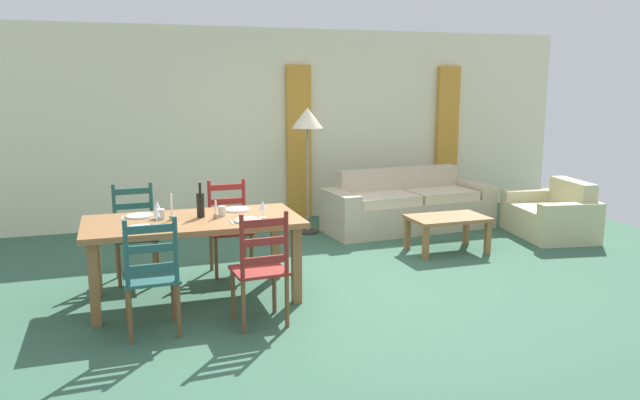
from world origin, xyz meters
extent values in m
cube|color=#355E48|center=(0.00, 0.00, -0.01)|extent=(9.60, 9.60, 0.02)
cube|color=#ECE8BF|center=(0.00, 3.30, 1.35)|extent=(9.60, 0.16, 2.70)
cube|color=gold|center=(0.54, 3.16, 1.10)|extent=(0.35, 0.08, 2.20)
cube|color=gold|center=(2.94, 3.16, 1.10)|extent=(0.35, 0.08, 2.20)
cube|color=olive|center=(-1.34, 0.15, 0.72)|extent=(1.90, 0.96, 0.05)
cube|color=olive|center=(-2.19, -0.23, 0.35)|extent=(0.08, 0.08, 0.70)
cube|color=olive|center=(-0.49, -0.23, 0.35)|extent=(0.08, 0.08, 0.70)
cube|color=olive|center=(-2.19, 0.53, 0.35)|extent=(0.08, 0.08, 0.70)
cube|color=olive|center=(-0.49, 0.53, 0.35)|extent=(0.08, 0.08, 0.70)
cube|color=#21514E|center=(-1.76, -0.52, 0.45)|extent=(0.43, 0.41, 0.03)
cylinder|color=brown|center=(-1.94, -0.36, 0.22)|extent=(0.04, 0.04, 0.43)
cylinder|color=brown|center=(-1.58, -0.35, 0.22)|extent=(0.04, 0.04, 0.43)
cylinder|color=brown|center=(-1.93, -0.70, 0.22)|extent=(0.04, 0.04, 0.43)
cylinder|color=brown|center=(-1.57, -0.69, 0.22)|extent=(0.04, 0.04, 0.43)
cylinder|color=#21514E|center=(-1.93, -0.70, 0.71)|extent=(0.04, 0.04, 0.50)
cylinder|color=#21514E|center=(-1.57, -0.69, 0.71)|extent=(0.04, 0.04, 0.50)
cube|color=#21514E|center=(-1.75, -0.69, 0.58)|extent=(0.38, 0.03, 0.06)
cube|color=#21514E|center=(-1.75, -0.69, 0.73)|extent=(0.38, 0.03, 0.06)
cube|color=#21514E|center=(-1.75, -0.69, 0.88)|extent=(0.38, 0.03, 0.06)
cube|color=maroon|center=(-0.91, -0.59, 0.45)|extent=(0.44, 0.42, 0.03)
cylinder|color=brown|center=(-1.10, -0.43, 0.22)|extent=(0.04, 0.04, 0.43)
cylinder|color=brown|center=(-0.74, -0.41, 0.22)|extent=(0.04, 0.04, 0.43)
cylinder|color=brown|center=(-1.08, -0.77, 0.22)|extent=(0.04, 0.04, 0.43)
cylinder|color=brown|center=(-0.72, -0.75, 0.22)|extent=(0.04, 0.04, 0.43)
cylinder|color=maroon|center=(-1.08, -0.77, 0.71)|extent=(0.04, 0.04, 0.50)
cylinder|color=maroon|center=(-0.72, -0.75, 0.71)|extent=(0.04, 0.04, 0.50)
cube|color=maroon|center=(-0.90, -0.76, 0.58)|extent=(0.38, 0.05, 0.06)
cube|color=maroon|center=(-0.90, -0.76, 0.73)|extent=(0.38, 0.05, 0.06)
cube|color=maroon|center=(-0.90, -0.76, 0.88)|extent=(0.38, 0.05, 0.06)
cube|color=#215348|center=(-1.82, 0.88, 0.45)|extent=(0.43, 0.42, 0.03)
cylinder|color=brown|center=(-1.64, 0.72, 0.22)|extent=(0.04, 0.04, 0.43)
cylinder|color=brown|center=(-2.00, 0.71, 0.22)|extent=(0.04, 0.04, 0.43)
cylinder|color=brown|center=(-1.65, 1.06, 0.22)|extent=(0.04, 0.04, 0.43)
cylinder|color=brown|center=(-2.01, 1.05, 0.22)|extent=(0.04, 0.04, 0.43)
cylinder|color=#215348|center=(-1.65, 1.06, 0.71)|extent=(0.04, 0.04, 0.50)
cylinder|color=#215348|center=(-2.01, 1.05, 0.71)|extent=(0.04, 0.04, 0.50)
cube|color=#215348|center=(-1.83, 1.05, 0.58)|extent=(0.38, 0.04, 0.06)
cube|color=#215348|center=(-1.83, 1.05, 0.73)|extent=(0.38, 0.04, 0.06)
cube|color=#215348|center=(-1.83, 1.05, 0.88)|extent=(0.38, 0.04, 0.06)
cube|color=maroon|center=(-0.89, 0.83, 0.45)|extent=(0.42, 0.40, 0.03)
cylinder|color=brown|center=(-0.71, 0.66, 0.22)|extent=(0.04, 0.04, 0.43)
cylinder|color=brown|center=(-1.07, 0.66, 0.22)|extent=(0.04, 0.04, 0.43)
cylinder|color=brown|center=(-0.71, 1.00, 0.22)|extent=(0.04, 0.04, 0.43)
cylinder|color=brown|center=(-1.07, 1.00, 0.22)|extent=(0.04, 0.04, 0.43)
cylinder|color=maroon|center=(-0.71, 1.00, 0.71)|extent=(0.04, 0.04, 0.50)
cylinder|color=maroon|center=(-1.07, 1.00, 0.71)|extent=(0.04, 0.04, 0.50)
cube|color=maroon|center=(-0.89, 1.00, 0.58)|extent=(0.38, 0.03, 0.06)
cube|color=maroon|center=(-0.89, 1.00, 0.73)|extent=(0.38, 0.03, 0.06)
cube|color=maroon|center=(-0.89, 1.00, 0.88)|extent=(0.38, 0.03, 0.06)
cylinder|color=white|center=(-1.79, -0.10, 0.76)|extent=(0.24, 0.24, 0.02)
cube|color=silver|center=(-1.94, -0.10, 0.75)|extent=(0.03, 0.17, 0.01)
cylinder|color=white|center=(-0.89, -0.10, 0.76)|extent=(0.24, 0.24, 0.02)
cube|color=silver|center=(-1.04, -0.10, 0.75)|extent=(0.02, 0.17, 0.01)
cylinder|color=white|center=(-1.79, 0.40, 0.76)|extent=(0.24, 0.24, 0.02)
cube|color=silver|center=(-1.94, 0.40, 0.75)|extent=(0.03, 0.17, 0.01)
cylinder|color=white|center=(-0.89, 0.40, 0.76)|extent=(0.24, 0.24, 0.02)
cube|color=silver|center=(-1.04, 0.40, 0.75)|extent=(0.03, 0.17, 0.01)
cylinder|color=black|center=(-1.26, 0.20, 0.86)|extent=(0.07, 0.07, 0.22)
cylinder|color=black|center=(-1.26, 0.20, 1.01)|extent=(0.02, 0.02, 0.08)
cylinder|color=black|center=(-1.26, 0.20, 1.06)|extent=(0.03, 0.03, 0.02)
cylinder|color=white|center=(-1.66, 0.00, 0.75)|extent=(0.06, 0.06, 0.01)
cylinder|color=white|center=(-1.66, 0.00, 0.79)|extent=(0.01, 0.01, 0.07)
cone|color=white|center=(-1.66, 0.00, 0.87)|extent=(0.06, 0.06, 0.08)
cylinder|color=white|center=(-0.74, 0.01, 0.75)|extent=(0.06, 0.06, 0.01)
cylinder|color=white|center=(-0.74, 0.01, 0.79)|extent=(0.01, 0.01, 0.07)
cone|color=white|center=(-0.74, 0.01, 0.87)|extent=(0.06, 0.06, 0.08)
cylinder|color=white|center=(-1.64, 0.29, 0.75)|extent=(0.06, 0.06, 0.01)
cylinder|color=white|center=(-1.64, 0.29, 0.79)|extent=(0.01, 0.01, 0.07)
cone|color=white|center=(-1.64, 0.29, 0.87)|extent=(0.06, 0.06, 0.08)
cylinder|color=beige|center=(-1.07, 0.20, 0.80)|extent=(0.07, 0.07, 0.09)
cylinder|color=beige|center=(-1.61, 0.24, 0.80)|extent=(0.07, 0.07, 0.09)
cylinder|color=#998C66|center=(-1.52, 0.17, 0.77)|extent=(0.05, 0.05, 0.04)
cylinder|color=white|center=(-1.52, 0.17, 0.89)|extent=(0.02, 0.02, 0.20)
cylinder|color=#998C66|center=(-1.14, 0.11, 0.77)|extent=(0.05, 0.05, 0.04)
cylinder|color=white|center=(-1.14, 0.11, 0.85)|extent=(0.02, 0.02, 0.12)
cube|color=#C0B191|center=(1.74, 2.01, 0.20)|extent=(1.86, 0.93, 0.40)
cube|color=#C0B191|center=(1.72, 2.31, 0.40)|extent=(1.81, 0.34, 0.80)
cube|color=#C0B191|center=(2.76, 2.09, 0.29)|extent=(0.30, 0.82, 0.58)
cube|color=#C0B191|center=(0.73, 1.94, 0.29)|extent=(0.30, 0.82, 0.58)
cube|color=beige|center=(2.20, 2.00, 0.46)|extent=(0.91, 0.70, 0.12)
cube|color=beige|center=(1.30, 1.93, 0.46)|extent=(0.91, 0.70, 0.12)
cube|color=olive|center=(1.66, 0.86, 0.40)|extent=(0.90, 0.56, 0.04)
cube|color=olive|center=(1.26, 0.63, 0.19)|extent=(0.06, 0.06, 0.38)
cube|color=olive|center=(2.06, 0.63, 0.19)|extent=(0.06, 0.06, 0.38)
cube|color=olive|center=(1.26, 1.09, 0.19)|extent=(0.06, 0.06, 0.38)
cube|color=olive|center=(2.06, 1.09, 0.19)|extent=(0.06, 0.06, 0.38)
cube|color=beige|center=(3.29, 1.11, 0.19)|extent=(0.92, 0.92, 0.38)
cube|color=beige|center=(3.59, 1.07, 0.36)|extent=(0.33, 0.82, 0.72)
cube|color=beige|center=(3.21, 0.63, 0.26)|extent=(0.82, 0.31, 0.52)
cube|color=beige|center=(3.37, 1.60, 0.26)|extent=(0.82, 0.31, 0.52)
cylinder|color=#332D28|center=(0.39, 2.26, 0.01)|extent=(0.28, 0.28, 0.03)
cylinder|color=gray|center=(0.39, 2.26, 0.71)|extent=(0.03, 0.03, 1.35)
cone|color=beige|center=(0.39, 2.26, 1.51)|extent=(0.40, 0.40, 0.26)
camera|label=1|loc=(-1.97, -5.33, 1.94)|focal=34.71mm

